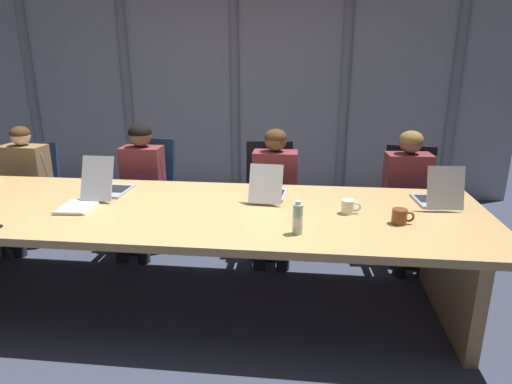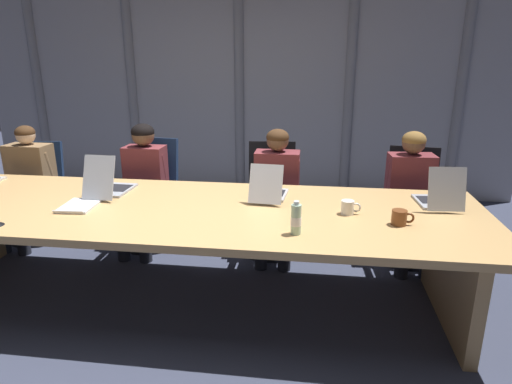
% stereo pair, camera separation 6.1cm
% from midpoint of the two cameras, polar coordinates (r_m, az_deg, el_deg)
% --- Properties ---
extents(ground_plane, '(13.42, 13.42, 0.00)m').
position_cam_midpoint_polar(ground_plane, '(3.41, -9.96, -13.63)').
color(ground_plane, '#383D51').
extents(conference_table, '(4.23, 1.28, 0.73)m').
position_cam_midpoint_polar(conference_table, '(3.15, -10.53, -4.27)').
color(conference_table, tan).
rests_on(conference_table, ground_plane).
extents(curtain_backdrop, '(6.71, 0.17, 2.98)m').
position_cam_midpoint_polar(curtain_backdrop, '(5.64, -2.84, 14.76)').
color(curtain_backdrop, '#9999A0').
rests_on(curtain_backdrop, ground_plane).
extents(laptop_left_mid, '(0.25, 0.46, 0.32)m').
position_cam_midpoint_polar(laptop_left_mid, '(3.50, -19.05, 0.64)').
color(laptop_left_mid, '#A8ADB7').
rests_on(laptop_left_mid, conference_table).
extents(laptop_center, '(0.26, 0.42, 0.28)m').
position_cam_midpoint_polar(laptop_center, '(3.23, 1.11, 0.13)').
color(laptop_center, '#BCBCC1').
rests_on(laptop_center, conference_table).
extents(laptop_right_mid, '(0.27, 0.40, 0.31)m').
position_cam_midpoint_polar(laptop_right_mid, '(3.32, 21.90, -0.59)').
color(laptop_right_mid, '#A8ADB7').
rests_on(laptop_right_mid, conference_table).
extents(office_chair_left_end, '(0.60, 0.61, 0.92)m').
position_cam_midpoint_polar(office_chair_left_end, '(4.86, -27.17, -1.26)').
color(office_chair_left_end, navy).
rests_on(office_chair_left_end, ground_plane).
extents(office_chair_left_mid, '(0.60, 0.60, 0.98)m').
position_cam_midpoint_polar(office_chair_left_mid, '(4.33, -14.12, -1.67)').
color(office_chair_left_mid, navy).
rests_on(office_chair_left_mid, ground_plane).
extents(office_chair_center, '(0.60, 0.60, 0.98)m').
position_cam_midpoint_polar(office_chair_center, '(4.08, 1.31, -2.34)').
color(office_chair_center, black).
rests_on(office_chair_center, ground_plane).
extents(office_chair_right_mid, '(0.60, 0.61, 0.96)m').
position_cam_midpoint_polar(office_chair_right_mid, '(4.17, 18.51, -2.92)').
color(office_chair_right_mid, black).
rests_on(office_chair_right_mid, ground_plane).
extents(person_left_end, '(0.43, 0.56, 1.12)m').
position_cam_midpoint_polar(person_left_end, '(4.65, -28.52, 1.44)').
color(person_left_end, olive).
rests_on(person_left_end, ground_plane).
extents(person_left_mid, '(0.37, 0.55, 1.16)m').
position_cam_midpoint_polar(person_left_mid, '(4.10, -15.24, 1.53)').
color(person_left_mid, brown).
rests_on(person_left_mid, ground_plane).
extents(person_center, '(0.40, 0.55, 1.13)m').
position_cam_midpoint_polar(person_center, '(3.83, 1.93, 0.82)').
color(person_center, brown).
rests_on(person_center, ground_plane).
extents(person_right_mid, '(0.41, 0.56, 1.14)m').
position_cam_midpoint_polar(person_right_mid, '(3.92, 18.81, 0.24)').
color(person_right_mid, brown).
rests_on(person_right_mid, ground_plane).
extents(water_bottle_primary, '(0.06, 0.06, 0.20)m').
position_cam_midpoint_polar(water_bottle_primary, '(2.59, 4.76, -3.51)').
color(water_bottle_primary, '#ADD1B2').
rests_on(water_bottle_primary, conference_table).
extents(coffee_mug_near, '(0.13, 0.09, 0.09)m').
position_cam_midpoint_polar(coffee_mug_near, '(2.98, 11.30, -1.88)').
color(coffee_mug_near, white).
rests_on(coffee_mug_near, conference_table).
extents(coffee_mug_far, '(0.14, 0.09, 0.10)m').
position_cam_midpoint_polar(coffee_mug_far, '(2.88, 17.58, -3.05)').
color(coffee_mug_far, brown).
rests_on(coffee_mug_far, conference_table).
extents(spiral_notepad, '(0.24, 0.32, 0.03)m').
position_cam_midpoint_polar(spiral_notepad, '(3.28, -22.57, -1.82)').
color(spiral_notepad, silver).
rests_on(spiral_notepad, conference_table).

